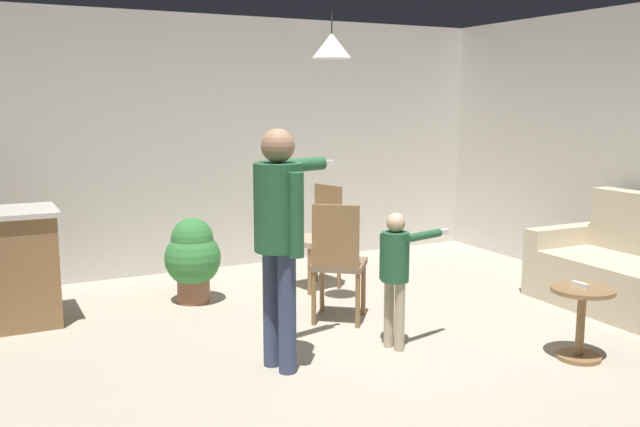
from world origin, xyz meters
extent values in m
plane|color=#B2A893|center=(0.00, 0.00, 0.00)|extent=(7.68, 7.68, 0.00)
cube|color=beige|center=(0.00, 3.20, 1.35)|extent=(6.40, 0.10, 2.70)
cube|color=beige|center=(2.57, -0.06, 0.23)|extent=(0.87, 1.45, 0.45)
cube|color=beige|center=(2.58, 0.75, 0.32)|extent=(0.85, 0.19, 0.63)
cylinder|color=olive|center=(2.90, 0.73, 0.03)|extent=(0.05, 0.05, 0.06)
cylinder|color=olive|center=(2.25, 0.74, 0.03)|extent=(0.05, 0.05, 0.06)
cylinder|color=olive|center=(1.33, -0.62, 0.51)|extent=(0.44, 0.44, 0.03)
cylinder|color=olive|center=(1.33, -0.62, 0.24)|extent=(0.06, 0.06, 0.49)
cylinder|color=olive|center=(1.33, -0.62, 0.01)|extent=(0.31, 0.31, 0.03)
cylinder|color=#384260|center=(-0.66, 0.25, 0.41)|extent=(0.12, 0.12, 0.83)
cylinder|color=#384260|center=(-0.62, 0.08, 0.41)|extent=(0.12, 0.12, 0.83)
cylinder|color=#265938|center=(-0.64, 0.17, 1.12)|extent=(0.33, 0.33, 0.58)
sphere|color=#9E7556|center=(-0.64, 0.17, 1.52)|extent=(0.22, 0.22, 0.22)
cylinder|color=#265938|center=(-0.41, 0.42, 1.36)|extent=(0.56, 0.23, 0.10)
cube|color=white|center=(-0.12, 0.49, 1.36)|extent=(0.13, 0.07, 0.04)
cylinder|color=#265938|center=(-0.59, -0.02, 1.09)|extent=(0.10, 0.10, 0.55)
cylinder|color=tan|center=(0.26, 0.20, 0.26)|extent=(0.07, 0.07, 0.51)
cylinder|color=tan|center=(0.28, 0.09, 0.26)|extent=(0.07, 0.07, 0.51)
cylinder|color=#265938|center=(0.27, 0.14, 0.69)|extent=(0.20, 0.20, 0.36)
sphere|color=#D8AD8C|center=(0.27, 0.14, 0.95)|extent=(0.14, 0.14, 0.14)
cylinder|color=#265938|center=(0.24, 0.26, 0.68)|extent=(0.06, 0.06, 0.34)
cylinder|color=#265938|center=(0.47, 0.07, 0.85)|extent=(0.35, 0.14, 0.06)
cube|color=white|center=(0.66, 0.12, 0.85)|extent=(0.13, 0.07, 0.04)
cylinder|color=olive|center=(0.70, 1.79, 0.23)|extent=(0.04, 0.04, 0.45)
cylinder|color=olive|center=(0.63, 2.14, 0.23)|extent=(0.04, 0.04, 0.45)
cylinder|color=olive|center=(0.35, 1.72, 0.23)|extent=(0.04, 0.04, 0.45)
cylinder|color=olive|center=(0.27, 2.07, 0.23)|extent=(0.04, 0.04, 0.45)
cube|color=tan|center=(0.49, 1.93, 0.47)|extent=(0.50, 0.50, 0.05)
cube|color=olive|center=(0.67, 1.97, 0.75)|extent=(0.12, 0.38, 0.50)
cylinder|color=olive|center=(-0.01, 0.90, 0.23)|extent=(0.04, 0.04, 0.45)
cylinder|color=olive|center=(0.27, 0.68, 0.23)|extent=(0.04, 0.04, 0.45)
cylinder|color=olive|center=(0.21, 1.18, 0.23)|extent=(0.04, 0.04, 0.45)
cylinder|color=olive|center=(0.49, 0.96, 0.23)|extent=(0.04, 0.04, 0.45)
cube|color=#7F664C|center=(0.24, 0.93, 0.47)|extent=(0.59, 0.59, 0.05)
cube|color=olive|center=(0.12, 0.78, 0.75)|extent=(0.32, 0.26, 0.50)
cylinder|color=brown|center=(-0.70, 1.98, 0.12)|extent=(0.29, 0.29, 0.23)
sphere|color=#387F3D|center=(-0.70, 1.98, 0.41)|extent=(0.51, 0.51, 0.51)
sphere|color=#387F3D|center=(-0.70, 1.98, 0.59)|extent=(0.38, 0.38, 0.38)
cube|color=white|center=(1.32, -0.61, 0.54)|extent=(0.04, 0.13, 0.04)
cone|color=silver|center=(0.25, 1.09, 2.25)|extent=(0.32, 0.32, 0.20)
cylinder|color=black|center=(0.25, 1.09, 2.52)|extent=(0.01, 0.01, 0.36)
camera|label=1|loc=(-2.43, -3.99, 1.81)|focal=38.98mm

